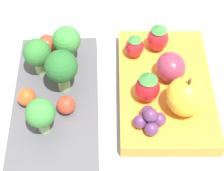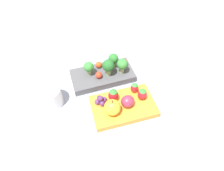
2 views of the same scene
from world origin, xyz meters
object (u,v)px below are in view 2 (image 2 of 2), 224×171
(broccoli_floret_1, at_px, (108,66))
(grape_cluster, at_px, (101,100))
(bento_box_savoury, at_px, (102,76))
(bento_box_fruit, at_px, (123,106))
(apple, at_px, (112,107))
(strawberry_1, at_px, (113,95))
(broccoli_floret_2, at_px, (122,64))
(cherry_tomato_2, at_px, (99,75))
(strawberry_0, at_px, (142,94))
(cherry_tomato_0, at_px, (100,64))
(cherry_tomato_1, at_px, (124,63))
(plum, at_px, (128,101))
(broccoli_floret_3, at_px, (113,59))
(strawberry_2, at_px, (134,87))
(broccoli_floret_0, at_px, (89,67))
(drinking_cup, at_px, (50,97))

(broccoli_floret_1, xyz_separation_m, grape_cluster, (-0.07, -0.10, -0.03))
(bento_box_savoury, relative_size, bento_box_fruit, 1.07)
(bento_box_fruit, bearing_deg, apple, -164.38)
(broccoli_floret_1, bearing_deg, strawberry_1, -104.86)
(bento_box_savoury, height_order, grape_cluster, grape_cluster)
(broccoli_floret_1, distance_m, broccoli_floret_2, 0.05)
(grape_cluster, bearing_deg, bento_box_fruit, -29.83)
(broccoli_floret_1, height_order, cherry_tomato_2, broccoli_floret_1)
(cherry_tomato_2, relative_size, strawberry_0, 0.51)
(bento_box_savoury, relative_size, cherry_tomato_0, 9.85)
(broccoli_floret_1, distance_m, cherry_tomato_2, 0.05)
(cherry_tomato_2, bearing_deg, bento_box_savoury, 38.09)
(cherry_tomato_1, xyz_separation_m, apple, (-0.12, -0.16, 0.01))
(cherry_tomato_0, height_order, strawberry_0, strawberry_0)
(bento_box_fruit, relative_size, strawberry_1, 4.40)
(apple, bearing_deg, plum, 5.60)
(broccoli_floret_2, bearing_deg, cherry_tomato_1, 52.43)
(strawberry_1, height_order, plum, strawberry_1)
(strawberry_1, bearing_deg, broccoli_floret_3, 65.91)
(cherry_tomato_0, relative_size, strawberry_0, 0.51)
(apple, height_order, strawberry_1, apple)
(broccoli_floret_3, xyz_separation_m, cherry_tomato_1, (0.04, -0.01, -0.02))
(cherry_tomato_0, bearing_deg, bento_box_fruit, -87.76)
(strawberry_2, bearing_deg, broccoli_floret_2, 90.46)
(broccoli_floret_1, bearing_deg, broccoli_floret_2, -10.80)
(broccoli_floret_2, height_order, strawberry_1, broccoli_floret_2)
(broccoli_floret_0, height_order, strawberry_1, broccoli_floret_0)
(cherry_tomato_2, bearing_deg, plum, -74.09)
(drinking_cup, bearing_deg, broccoli_floret_3, 12.02)
(broccoli_floret_0, distance_m, broccoli_floret_1, 0.07)
(broccoli_floret_2, distance_m, strawberry_1, 0.12)
(cherry_tomato_0, bearing_deg, bento_box_savoury, -98.94)
(broccoli_floret_0, bearing_deg, strawberry_1, -75.81)
(bento_box_fruit, bearing_deg, strawberry_0, -0.96)
(cherry_tomato_0, height_order, cherry_tomato_2, same)
(broccoli_floret_2, height_order, cherry_tomato_0, broccoli_floret_2)
(broccoli_floret_0, xyz_separation_m, drinking_cup, (-0.15, -0.05, -0.03))
(bento_box_fruit, bearing_deg, plum, -33.52)
(cherry_tomato_2, distance_m, plum, 0.15)
(strawberry_1, bearing_deg, cherry_tomato_2, 95.00)
(broccoli_floret_3, relative_size, grape_cluster, 1.35)
(broccoli_floret_2, relative_size, apple, 0.98)
(bento_box_savoury, height_order, plum, plum)
(cherry_tomato_1, xyz_separation_m, strawberry_2, (-0.02, -0.12, 0.00))
(broccoli_floret_2, xyz_separation_m, cherry_tomato_0, (-0.06, 0.06, -0.02))
(drinking_cup, bearing_deg, bento_box_fruit, -29.07)
(bento_box_fruit, xyz_separation_m, strawberry_0, (0.06, -0.00, 0.03))
(cherry_tomato_1, bearing_deg, drinking_cup, -171.73)
(strawberry_0, height_order, strawberry_1, strawberry_1)
(broccoli_floret_2, relative_size, grape_cluster, 1.40)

